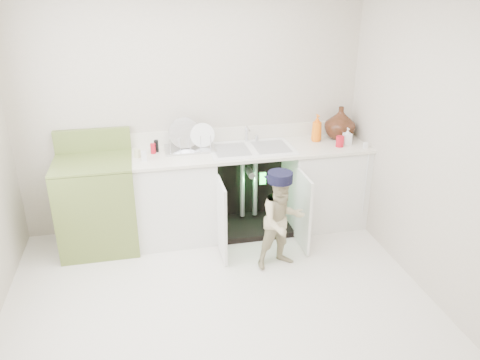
{
  "coord_description": "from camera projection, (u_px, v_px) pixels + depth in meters",
  "views": [
    {
      "loc": [
        -0.51,
        -3.11,
        2.48
      ],
      "look_at": [
        0.32,
        0.7,
        0.79
      ],
      "focal_mm": 35.0,
      "sensor_mm": 36.0,
      "label": 1
    }
  ],
  "objects": [
    {
      "name": "ground",
      "position": [
        220.0,
        304.0,
        3.87
      ],
      "size": [
        3.5,
        3.5,
        0.0
      ],
      "primitive_type": "plane",
      "color": "beige",
      "rests_on": "ground"
    },
    {
      "name": "room_shell",
      "position": [
        217.0,
        163.0,
        3.37
      ],
      "size": [
        6.0,
        5.5,
        1.26
      ],
      "color": "beige",
      "rests_on": "ground"
    },
    {
      "name": "counter_run",
      "position": [
        254.0,
        186.0,
        4.88
      ],
      "size": [
        2.44,
        1.02,
        1.24
      ],
      "color": "silver",
      "rests_on": "ground"
    },
    {
      "name": "repair_worker",
      "position": [
        282.0,
        220.0,
        4.21
      ],
      "size": [
        0.5,
        0.63,
        0.93
      ],
      "rotation": [
        0.0,
        0.0,
        0.19
      ],
      "color": "tan",
      "rests_on": "ground"
    },
    {
      "name": "avocado_stove",
      "position": [
        98.0,
        203.0,
        4.55
      ],
      "size": [
        0.73,
        0.65,
        1.13
      ],
      "color": "olive",
      "rests_on": "ground"
    }
  ]
}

